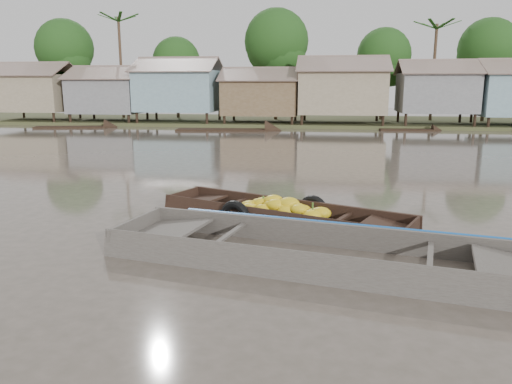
# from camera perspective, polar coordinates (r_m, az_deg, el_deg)

# --- Properties ---
(ground) EXTENTS (120.00, 120.00, 0.00)m
(ground) POSITION_cam_1_polar(r_m,az_deg,el_deg) (10.96, 0.43, -5.38)
(ground) COLOR #4A4339
(ground) RESTS_ON ground
(riverbank) EXTENTS (120.00, 12.47, 10.22)m
(riverbank) POSITION_cam_1_polar(r_m,az_deg,el_deg) (42.25, 10.47, 11.81)
(riverbank) COLOR #384723
(riverbank) RESTS_ON ground
(banana_boat) EXTENTS (6.40, 3.87, 0.88)m
(banana_boat) POSITION_cam_1_polar(r_m,az_deg,el_deg) (12.22, 2.67, -2.54)
(banana_boat) COLOR black
(banana_boat) RESTS_ON ground
(viewer_boat) EXTENTS (8.51, 3.80, 0.66)m
(viewer_boat) POSITION_cam_1_polar(r_m,az_deg,el_deg) (9.60, 7.60, -7.62)
(viewer_boat) COLOR #413C37
(viewer_boat) RESTS_ON ground
(distant_boats) EXTENTS (46.35, 14.23, 1.38)m
(distant_boats) POSITION_cam_1_polar(r_m,az_deg,el_deg) (35.80, 23.45, 6.49)
(distant_boats) COLOR black
(distant_boats) RESTS_ON ground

